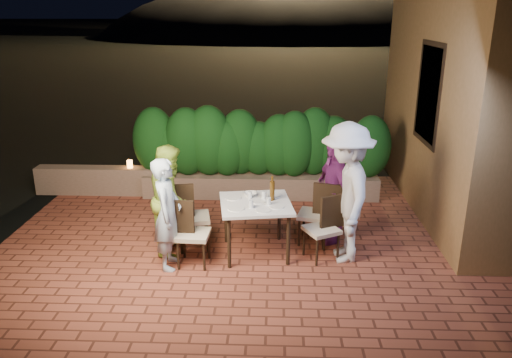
# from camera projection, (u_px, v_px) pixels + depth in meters

# --- Properties ---
(ground) EXTENTS (400.00, 400.00, 0.00)m
(ground) POSITION_uv_depth(u_px,v_px,m) (241.00, 255.00, 6.94)
(ground) COLOR black
(ground) RESTS_ON ground
(terrace_floor) EXTENTS (7.00, 6.00, 0.15)m
(terrace_floor) POSITION_uv_depth(u_px,v_px,m) (243.00, 242.00, 7.43)
(terrace_floor) COLOR brown
(terrace_floor) RESTS_ON ground
(building_wall) EXTENTS (1.60, 5.00, 5.00)m
(building_wall) POSITION_uv_depth(u_px,v_px,m) (475.00, 57.00, 7.89)
(building_wall) COLOR olive
(building_wall) RESTS_ON ground
(window_pane) EXTENTS (0.08, 1.00, 1.40)m
(window_pane) POSITION_uv_depth(u_px,v_px,m) (430.00, 94.00, 7.60)
(window_pane) COLOR black
(window_pane) RESTS_ON building_wall
(window_frame) EXTENTS (0.06, 1.15, 1.55)m
(window_frame) POSITION_uv_depth(u_px,v_px,m) (430.00, 94.00, 7.60)
(window_frame) COLOR black
(window_frame) RESTS_ON building_wall
(planter) EXTENTS (4.20, 0.55, 0.40)m
(planter) POSITION_uv_depth(u_px,v_px,m) (260.00, 185.00, 9.04)
(planter) COLOR #79604D
(planter) RESTS_ON ground
(hedge) EXTENTS (4.00, 0.70, 1.10)m
(hedge) POSITION_uv_depth(u_px,v_px,m) (260.00, 145.00, 8.80)
(hedge) COLOR #103C11
(hedge) RESTS_ON planter
(parapet) EXTENTS (2.20, 0.30, 0.50)m
(parapet) POSITION_uv_depth(u_px,v_px,m) (97.00, 180.00, 9.14)
(parapet) COLOR #79604D
(parapet) RESTS_ON ground
(hill) EXTENTS (52.00, 40.00, 22.00)m
(hill) POSITION_uv_depth(u_px,v_px,m) (288.00, 69.00, 64.92)
(hill) COLOR black
(hill) RESTS_ON ground
(dining_table) EXTENTS (1.07, 1.07, 0.75)m
(dining_table) POSITION_uv_depth(u_px,v_px,m) (256.00, 228.00, 6.84)
(dining_table) COLOR white
(dining_table) RESTS_ON ground
(plate_nw) EXTENTS (0.22, 0.22, 0.01)m
(plate_nw) POSITION_uv_depth(u_px,v_px,m) (236.00, 209.00, 6.50)
(plate_nw) COLOR white
(plate_nw) RESTS_ON dining_table
(plate_sw) EXTENTS (0.22, 0.22, 0.01)m
(plate_sw) POSITION_uv_depth(u_px,v_px,m) (233.00, 198.00, 6.86)
(plate_sw) COLOR white
(plate_sw) RESTS_ON dining_table
(plate_ne) EXTENTS (0.19, 0.19, 0.01)m
(plate_ne) POSITION_uv_depth(u_px,v_px,m) (277.00, 207.00, 6.56)
(plate_ne) COLOR white
(plate_ne) RESTS_ON dining_table
(plate_se) EXTENTS (0.20, 0.20, 0.01)m
(plate_se) POSITION_uv_depth(u_px,v_px,m) (274.00, 195.00, 6.96)
(plate_se) COLOR white
(plate_se) RESTS_ON dining_table
(plate_centre) EXTENTS (0.23, 0.23, 0.01)m
(plate_centre) POSITION_uv_depth(u_px,v_px,m) (258.00, 201.00, 6.75)
(plate_centre) COLOR white
(plate_centre) RESTS_ON dining_table
(plate_front) EXTENTS (0.20, 0.20, 0.01)m
(plate_front) POSITION_uv_depth(u_px,v_px,m) (263.00, 210.00, 6.44)
(plate_front) COLOR white
(plate_front) RESTS_ON dining_table
(glass_nw) EXTENTS (0.06, 0.06, 0.10)m
(glass_nw) POSITION_uv_depth(u_px,v_px,m) (251.00, 204.00, 6.52)
(glass_nw) COLOR silver
(glass_nw) RESTS_ON dining_table
(glass_sw) EXTENTS (0.06, 0.06, 0.10)m
(glass_sw) POSITION_uv_depth(u_px,v_px,m) (250.00, 195.00, 6.83)
(glass_sw) COLOR silver
(glass_sw) RESTS_ON dining_table
(glass_ne) EXTENTS (0.06, 0.06, 0.11)m
(glass_ne) POSITION_uv_depth(u_px,v_px,m) (269.00, 201.00, 6.62)
(glass_ne) COLOR silver
(glass_ne) RESTS_ON dining_table
(glass_se) EXTENTS (0.07, 0.07, 0.11)m
(glass_se) POSITION_uv_depth(u_px,v_px,m) (264.00, 195.00, 6.82)
(glass_se) COLOR silver
(glass_se) RESTS_ON dining_table
(beer_bottle) EXTENTS (0.07, 0.07, 0.35)m
(beer_bottle) POSITION_uv_depth(u_px,v_px,m) (272.00, 188.00, 6.75)
(beer_bottle) COLOR #482C0C
(beer_bottle) RESTS_ON dining_table
(bowl) EXTENTS (0.22, 0.22, 0.04)m
(bowl) POSITION_uv_depth(u_px,v_px,m) (250.00, 194.00, 6.97)
(bowl) COLOR white
(bowl) RESTS_ON dining_table
(chair_left_front) EXTENTS (0.44, 0.44, 0.90)m
(chair_left_front) POSITION_uv_depth(u_px,v_px,m) (193.00, 233.00, 6.51)
(chair_left_front) COLOR black
(chair_left_front) RESTS_ON ground
(chair_left_back) EXTENTS (0.52, 0.52, 0.95)m
(chair_left_back) POSITION_uv_depth(u_px,v_px,m) (193.00, 216.00, 6.97)
(chair_left_back) COLOR black
(chair_left_back) RESTS_ON ground
(chair_right_front) EXTENTS (0.55, 0.55, 0.88)m
(chair_right_front) POSITION_uv_depth(u_px,v_px,m) (322.00, 228.00, 6.67)
(chair_right_front) COLOR black
(chair_right_front) RESTS_ON ground
(chair_right_back) EXTENTS (0.52, 0.52, 0.92)m
(chair_right_back) POSITION_uv_depth(u_px,v_px,m) (314.00, 213.00, 7.12)
(chair_right_back) COLOR black
(chair_right_back) RESTS_ON ground
(diner_blue) EXTENTS (0.36, 0.55, 1.48)m
(diner_blue) POSITION_uv_depth(u_px,v_px,m) (168.00, 214.00, 6.36)
(diner_blue) COLOR #ABC5DC
(diner_blue) RESTS_ON ground
(diner_green) EXTENTS (0.64, 0.79, 1.52)m
(diner_green) POSITION_uv_depth(u_px,v_px,m) (171.00, 199.00, 6.83)
(diner_green) COLOR #91B438
(diner_green) RESTS_ON ground
(diner_white) EXTENTS (0.76, 1.25, 1.88)m
(diner_white) POSITION_uv_depth(u_px,v_px,m) (346.00, 193.00, 6.51)
(diner_white) COLOR silver
(diner_white) RESTS_ON ground
(diner_purple) EXTENTS (0.65, 0.97, 1.53)m
(diner_purple) POSITION_uv_depth(u_px,v_px,m) (333.00, 191.00, 7.10)
(diner_purple) COLOR #7C297C
(diner_purple) RESTS_ON ground
(parapet_lamp) EXTENTS (0.10, 0.10, 0.14)m
(parapet_lamp) POSITION_uv_depth(u_px,v_px,m) (130.00, 164.00, 9.01)
(parapet_lamp) COLOR orange
(parapet_lamp) RESTS_ON parapet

